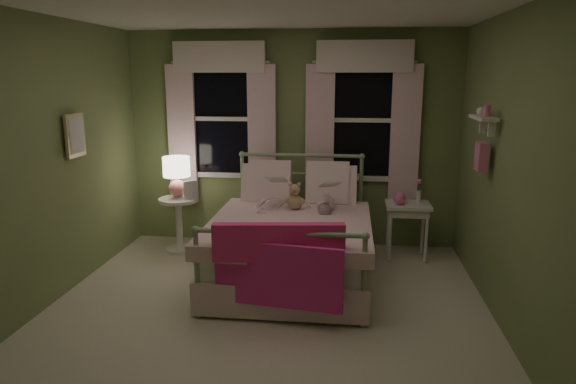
# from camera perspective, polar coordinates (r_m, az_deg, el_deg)

# --- Properties ---
(room_shell) EXTENTS (4.20, 4.20, 4.20)m
(room_shell) POSITION_cam_1_polar(r_m,az_deg,el_deg) (4.23, -2.83, 2.31)
(room_shell) COLOR silver
(room_shell) RESTS_ON ground
(bed) EXTENTS (1.58, 2.04, 1.18)m
(bed) POSITION_cam_1_polar(r_m,az_deg,el_deg) (5.32, 0.45, -5.64)
(bed) COLOR white
(bed) RESTS_ON ground
(pink_throw) EXTENTS (1.10, 0.28, 0.71)m
(pink_throw) POSITION_cam_1_polar(r_m,az_deg,el_deg) (4.28, -1.09, -7.12)
(pink_throw) COLOR #F63083
(pink_throw) RESTS_ON bed
(child_left) EXTENTS (0.32, 0.24, 0.80)m
(child_left) POSITION_cam_1_polar(r_m,az_deg,el_deg) (5.61, -1.90, 1.53)
(child_left) COLOR #F7D1DD
(child_left) RESTS_ON bed
(child_right) EXTENTS (0.37, 0.30, 0.71)m
(child_right) POSITION_cam_1_polar(r_m,az_deg,el_deg) (5.56, 3.81, 0.92)
(child_right) COLOR #F7D1DD
(child_right) RESTS_ON bed
(book_left) EXTENTS (0.21, 0.13, 0.26)m
(book_left) POSITION_cam_1_polar(r_m,az_deg,el_deg) (5.37, -2.31, 0.92)
(book_left) COLOR beige
(book_left) RESTS_ON child_left
(book_right) EXTENTS (0.22, 0.16, 0.26)m
(book_right) POSITION_cam_1_polar(r_m,az_deg,el_deg) (5.32, 3.67, 0.33)
(book_right) COLOR beige
(book_right) RESTS_ON child_right
(teddy_bear) EXTENTS (0.22, 0.18, 0.30)m
(teddy_bear) POSITION_cam_1_polar(r_m,az_deg,el_deg) (5.46, 0.77, -0.70)
(teddy_bear) COLOR tan
(teddy_bear) RESTS_ON bed
(nightstand_left) EXTENTS (0.46, 0.46, 0.65)m
(nightstand_left) POSITION_cam_1_polar(r_m,az_deg,el_deg) (6.26, -12.04, -2.74)
(nightstand_left) COLOR white
(nightstand_left) RESTS_ON ground
(table_lamp) EXTENTS (0.31, 0.31, 0.48)m
(table_lamp) POSITION_cam_1_polar(r_m,az_deg,el_deg) (6.14, -12.27, 2.08)
(table_lamp) COLOR #D98180
(table_lamp) RESTS_ON nightstand_left
(book_nightstand) EXTENTS (0.23, 0.27, 0.02)m
(book_nightstand) POSITION_cam_1_polar(r_m,az_deg,el_deg) (6.09, -11.49, -0.81)
(book_nightstand) COLOR beige
(book_nightstand) RESTS_ON nightstand_left
(nightstand_right) EXTENTS (0.50, 0.40, 0.64)m
(nightstand_right) POSITION_cam_1_polar(r_m,az_deg,el_deg) (6.00, 13.16, -2.17)
(nightstand_right) COLOR white
(nightstand_right) RESTS_ON ground
(pink_toy) EXTENTS (0.14, 0.20, 0.14)m
(pink_toy) POSITION_cam_1_polar(r_m,az_deg,el_deg) (5.95, 12.29, -0.69)
(pink_toy) COLOR pink
(pink_toy) RESTS_ON nightstand_right
(bud_vase) EXTENTS (0.06, 0.06, 0.28)m
(bud_vase) POSITION_cam_1_polar(r_m,az_deg,el_deg) (6.01, 14.37, 0.13)
(bud_vase) COLOR white
(bud_vase) RESTS_ON nightstand_right
(window_left) EXTENTS (1.34, 0.13, 1.96)m
(window_left) POSITION_cam_1_polar(r_m,az_deg,el_deg) (6.34, -7.44, 8.70)
(window_left) COLOR black
(window_left) RESTS_ON room_shell
(window_right) EXTENTS (1.34, 0.13, 1.96)m
(window_right) POSITION_cam_1_polar(r_m,az_deg,el_deg) (6.15, 8.30, 8.54)
(window_right) COLOR black
(window_right) RESTS_ON room_shell
(wall_shelf) EXTENTS (0.15, 0.50, 0.60)m
(wall_shelf) POSITION_cam_1_polar(r_m,az_deg,el_deg) (4.98, 20.81, 5.69)
(wall_shelf) COLOR white
(wall_shelf) RESTS_ON room_shell
(framed_picture) EXTENTS (0.03, 0.32, 0.42)m
(framed_picture) POSITION_cam_1_polar(r_m,az_deg,el_deg) (5.42, -22.57, 5.83)
(framed_picture) COLOR beige
(framed_picture) RESTS_ON room_shell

